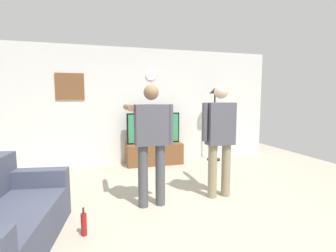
# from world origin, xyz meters

# --- Properties ---
(ground_plane) EXTENTS (8.40, 8.40, 0.00)m
(ground_plane) POSITION_xyz_m (0.00, 0.00, 0.00)
(ground_plane) COLOR #B2A893
(back_wall) EXTENTS (6.40, 0.10, 2.70)m
(back_wall) POSITION_xyz_m (0.00, 2.95, 1.35)
(back_wall) COLOR silver
(back_wall) RESTS_ON ground_plane
(tv_stand) EXTENTS (1.29, 0.54, 0.49)m
(tv_stand) POSITION_xyz_m (0.11, 2.60, 0.24)
(tv_stand) COLOR brown
(tv_stand) RESTS_ON ground_plane
(television) EXTENTS (1.25, 0.07, 0.71)m
(television) POSITION_xyz_m (0.11, 2.65, 0.84)
(television) COLOR black
(television) RESTS_ON tv_stand
(wall_clock) EXTENTS (0.26, 0.03, 0.26)m
(wall_clock) POSITION_xyz_m (0.11, 2.89, 2.09)
(wall_clock) COLOR white
(framed_picture) EXTENTS (0.60, 0.04, 0.58)m
(framed_picture) POSITION_xyz_m (-1.70, 2.90, 1.79)
(framed_picture) COLOR brown
(floor_lamp) EXTENTS (0.32, 0.32, 1.79)m
(floor_lamp) POSITION_xyz_m (1.62, 2.53, 1.28)
(floor_lamp) COLOR black
(floor_lamp) RESTS_ON ground_plane
(person_standing_nearer_lamp) EXTENTS (0.64, 0.78, 1.73)m
(person_standing_nearer_lamp) POSITION_xyz_m (-0.46, 0.36, 0.99)
(person_standing_nearer_lamp) COLOR #4C4C51
(person_standing_nearer_lamp) RESTS_ON ground_plane
(person_standing_nearer_couch) EXTENTS (0.60, 0.78, 1.75)m
(person_standing_nearer_couch) POSITION_xyz_m (0.63, 0.40, 0.99)
(person_standing_nearer_couch) COLOR gray
(person_standing_nearer_couch) RESTS_ON ground_plane
(beverage_bottle) EXTENTS (0.07, 0.07, 0.33)m
(beverage_bottle) POSITION_xyz_m (-1.38, -0.21, 0.13)
(beverage_bottle) COLOR maroon
(beverage_bottle) RESTS_ON ground_plane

